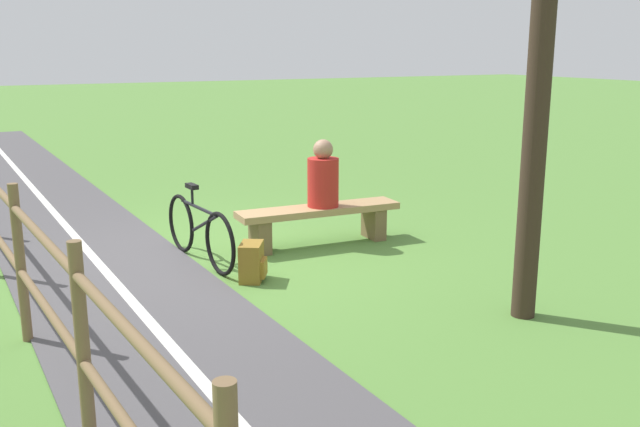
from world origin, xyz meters
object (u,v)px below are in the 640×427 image
object	(u,v)px
bench	(319,218)
tree_near_bench	(537,121)
backpack	(252,262)
bicycle	(199,231)
person_seated	(323,178)

from	to	relation	value
bench	tree_near_bench	bearing A→B (deg)	103.94
bench	backpack	distance (m)	1.50
bicycle	backpack	distance (m)	0.89
person_seated	backpack	world-z (taller)	person_seated
tree_near_bench	backpack	bearing A→B (deg)	-48.04
bicycle	bench	bearing A→B (deg)	85.87
backpack	tree_near_bench	distance (m)	3.07
bench	backpack	bearing A→B (deg)	38.41
bench	bicycle	xyz separation A→B (m)	(1.49, 0.05, 0.03)
bench	backpack	world-z (taller)	bench
backpack	tree_near_bench	size ratio (longest dim) A/B	0.10
bench	person_seated	bearing A→B (deg)	180.00
person_seated	backpack	bearing A→B (deg)	37.17
person_seated	bicycle	xyz separation A→B (m)	(1.54, 0.04, -0.45)
backpack	person_seated	bearing A→B (deg)	-145.37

